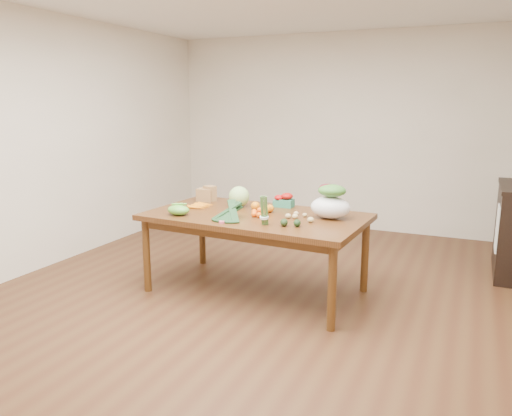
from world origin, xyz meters
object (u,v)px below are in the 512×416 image
at_px(paper_bag, 206,194).
at_px(kale_bunch, 228,212).
at_px(dining_table, 256,253).
at_px(cabbage, 239,197).
at_px(salad_bag, 331,203).
at_px(mandarin_cluster, 260,212).
at_px(asparagus_bundle, 264,210).

xyz_separation_m(paper_bag, kale_bunch, (0.61, -0.69, -0.00)).
height_order(dining_table, cabbage, cabbage).
height_order(dining_table, salad_bag, salad_bag).
bearing_deg(mandarin_cluster, cabbage, 139.97).
distance_m(mandarin_cluster, salad_bag, 0.64).
xyz_separation_m(kale_bunch, salad_bag, (0.79, 0.46, 0.06)).
xyz_separation_m(dining_table, mandarin_cluster, (0.06, -0.05, 0.42)).
distance_m(cabbage, mandarin_cluster, 0.46).
bearing_deg(paper_bag, dining_table, -26.17).
relative_size(dining_table, paper_bag, 8.73).
height_order(dining_table, paper_bag, paper_bag).
distance_m(paper_bag, mandarin_cluster, 0.89).
relative_size(dining_table, kale_bunch, 4.97).
distance_m(paper_bag, asparagus_bundle, 1.19).
distance_m(kale_bunch, asparagus_bundle, 0.35).
distance_m(cabbage, asparagus_bundle, 0.78).
xyz_separation_m(dining_table, asparagus_bundle, (0.23, -0.34, 0.50)).
bearing_deg(mandarin_cluster, kale_bunch, -122.17).
xyz_separation_m(asparagus_bundle, salad_bag, (0.44, 0.46, 0.01)).
bearing_deg(asparagus_bundle, salad_bag, 49.60).
bearing_deg(mandarin_cluster, paper_bag, 152.77).
bearing_deg(paper_bag, kale_bunch, -48.64).
bearing_deg(asparagus_bundle, kale_bunch, -177.19).
xyz_separation_m(cabbage, mandarin_cluster, (0.35, -0.30, -0.06)).
height_order(cabbage, kale_bunch, cabbage).
relative_size(dining_table, cabbage, 9.76).
height_order(dining_table, mandarin_cluster, mandarin_cluster).
distance_m(kale_bunch, salad_bag, 0.92).
xyz_separation_m(dining_table, paper_bag, (-0.73, 0.36, 0.46)).
height_order(kale_bunch, asparagus_bundle, asparagus_bundle).
relative_size(mandarin_cluster, kale_bunch, 0.45).
relative_size(dining_table, salad_bag, 5.57).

